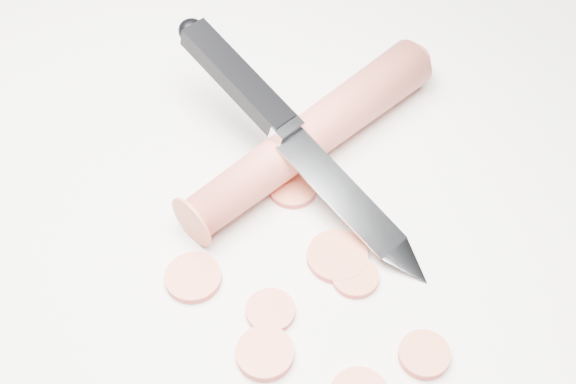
{
  "coord_description": "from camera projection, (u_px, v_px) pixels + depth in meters",
  "views": [
    {
      "loc": [
        -0.02,
        -0.34,
        0.45
      ],
      "look_at": [
        0.0,
        0.0,
        0.02
      ],
      "focal_mm": 50.0,
      "sensor_mm": 36.0,
      "label": 1
    }
  ],
  "objects": [
    {
      "name": "ground",
      "position": [
        288.0,
        208.0,
        0.57
      ],
      "size": [
        2.4,
        2.4,
        0.0
      ],
      "primitive_type": "plane",
      "color": "silver",
      "rests_on": "ground"
    },
    {
      "name": "carrot_slice_0",
      "position": [
        265.0,
        353.0,
        0.49
      ],
      "size": [
        0.04,
        0.04,
        0.01
      ],
      "primitive_type": "cylinder",
      "color": "#CE5D3D",
      "rests_on": "ground"
    },
    {
      "name": "carrot_slice_2",
      "position": [
        337.0,
        256.0,
        0.54
      ],
      "size": [
        0.04,
        0.04,
        0.01
      ],
      "primitive_type": "cylinder",
      "color": "#CE5D3D",
      "rests_on": "ground"
    },
    {
      "name": "carrot_slice_3",
      "position": [
        270.0,
        311.0,
        0.51
      ],
      "size": [
        0.03,
        0.03,
        0.01
      ],
      "primitive_type": "cylinder",
      "color": "#CE5D3D",
      "rests_on": "ground"
    },
    {
      "name": "carrot_slice_4",
      "position": [
        355.0,
        277.0,
        0.53
      ],
      "size": [
        0.03,
        0.03,
        0.01
      ],
      "primitive_type": "cylinder",
      "color": "#CE5D3D",
      "rests_on": "ground"
    },
    {
      "name": "carrot_slice_7",
      "position": [
        424.0,
        355.0,
        0.49
      ],
      "size": [
        0.03,
        0.03,
        0.01
      ],
      "primitive_type": "cylinder",
      "color": "#CE5D3D",
      "rests_on": "ground"
    },
    {
      "name": "carrot",
      "position": [
        311.0,
        135.0,
        0.58
      ],
      "size": [
        0.19,
        0.17,
        0.03
      ],
      "primitive_type": "cylinder",
      "rotation": [
        1.57,
        0.0,
        -0.87
      ],
      "color": "#C04D3D",
      "rests_on": "ground"
    },
    {
      "name": "carrot_slice_1",
      "position": [
        193.0,
        278.0,
        0.53
      ],
      "size": [
        0.04,
        0.04,
        0.01
      ],
      "primitive_type": "cylinder",
      "color": "#CE5D3D",
      "rests_on": "ground"
    },
    {
      "name": "kitchen_knife",
      "position": [
        301.0,
        142.0,
        0.55
      ],
      "size": [
        0.18,
        0.21,
        0.08
      ],
      "primitive_type": null,
      "color": "silver",
      "rests_on": "ground"
    },
    {
      "name": "carrot_slice_5",
      "position": [
        293.0,
        188.0,
        0.57
      ],
      "size": [
        0.03,
        0.03,
        0.01
      ],
      "primitive_type": "cylinder",
      "color": "#CE5D3D",
      "rests_on": "ground"
    }
  ]
}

